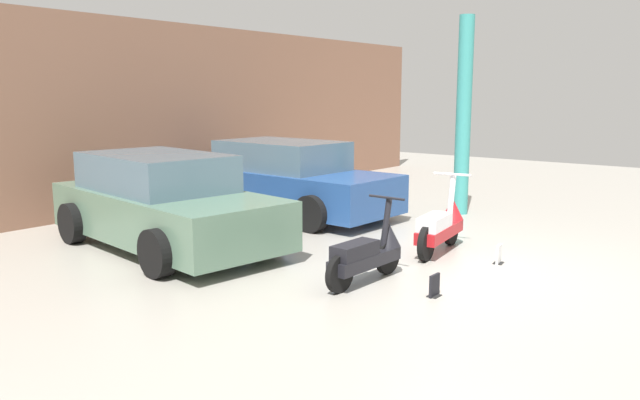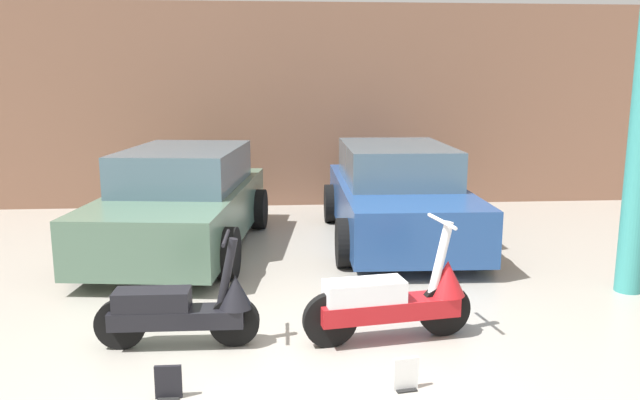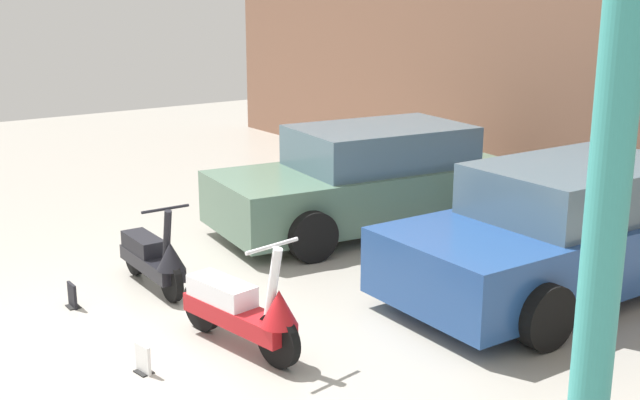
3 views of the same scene
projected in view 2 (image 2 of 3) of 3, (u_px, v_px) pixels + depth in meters
The scene contains 8 objects.
ground_plane at pixel (325, 381), 4.96m from camera, with size 28.00×28.00×0.00m, color #9E998E.
wall_back at pixel (293, 106), 11.54m from camera, with size 19.60×0.12×3.72m, color #845B47.
scooter_front_left at pixel (184, 308), 5.52m from camera, with size 1.46×0.52×1.02m.
scooter_front_right at pixel (396, 299), 5.67m from camera, with size 1.59×0.61×1.11m.
car_rear_left at pixel (183, 201), 8.74m from camera, with size 2.38×4.31×1.40m.
car_rear_center at pixel (397, 195), 9.21m from camera, with size 2.08×4.17×1.40m.
placard_near_left_scooter at pixel (168, 384), 4.67m from camera, with size 0.20×0.12×0.26m.
placard_near_right_scooter at pixel (406, 375), 4.80m from camera, with size 0.20×0.14×0.26m.
Camera 2 is at (-0.39, -4.57, 2.36)m, focal length 35.00 mm.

